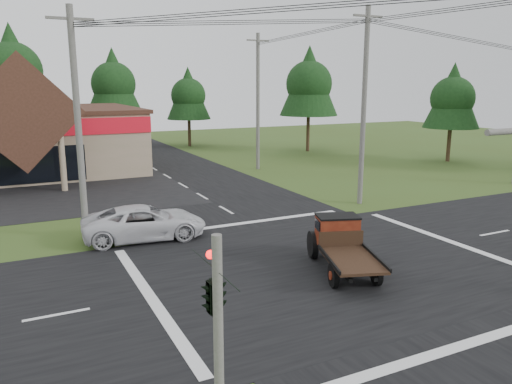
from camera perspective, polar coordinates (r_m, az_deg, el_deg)
ground at (r=20.42m, az=7.64°, el=-8.34°), size 120.00×120.00×0.00m
road_ns at (r=20.41m, az=7.64°, el=-8.32°), size 12.00×120.00×0.02m
road_ew at (r=20.41m, az=7.64°, el=-8.31°), size 120.00×12.00×0.02m
traffic_signal_corner at (r=9.78m, az=-4.83°, el=-9.51°), size 0.53×2.48×4.40m
utility_pole_nw at (r=24.03m, az=-19.67°, el=7.36°), size 2.00×0.30×10.50m
utility_pole_ne at (r=30.34m, az=12.23°, el=9.61°), size 2.00×0.30×11.50m
utility_pole_n at (r=42.23m, az=0.22°, el=10.35°), size 2.00×0.30×11.20m
tree_row_c at (r=56.83m, az=-26.08°, el=12.64°), size 7.28×7.28×13.13m
tree_row_d at (r=58.80m, az=-16.00°, el=12.02°), size 6.16×6.16×11.11m
tree_row_e at (r=58.89m, az=-7.74°, el=11.07°), size 5.04×5.04×9.09m
tree_side_ne at (r=54.09m, az=6.09°, el=12.43°), size 6.16×6.16×11.11m
tree_side_e_near at (r=49.96m, az=21.56°, el=10.14°), size 5.04×5.04×9.09m
antique_flatbed_truck at (r=19.58m, az=10.03°, el=-6.16°), size 3.35×5.22×2.04m
white_pickup at (r=23.99m, az=-12.61°, el=-3.41°), size 5.95×3.24×1.58m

